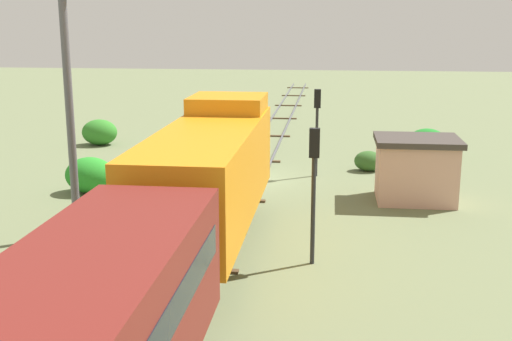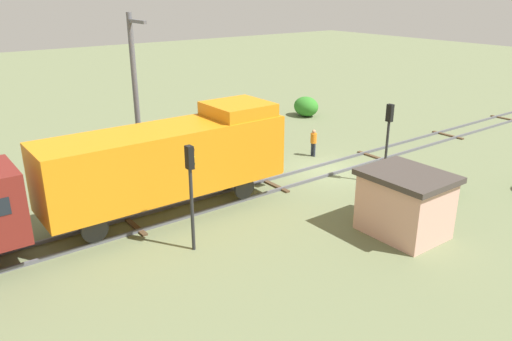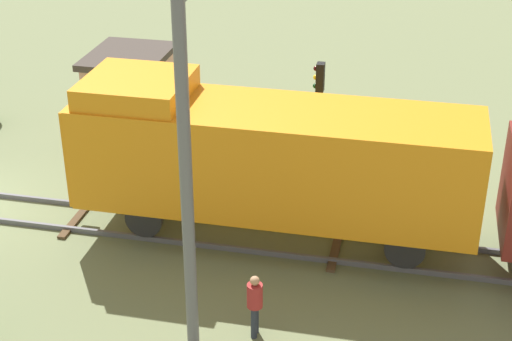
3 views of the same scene
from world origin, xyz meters
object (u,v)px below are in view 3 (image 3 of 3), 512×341
(worker_by_signal, at_px, (255,301))
(relay_hut, at_px, (130,87))
(traffic_signal_mid, at_px, (319,104))
(catenary_mast, at_px, (187,174))
(locomotive, at_px, (268,155))

(worker_by_signal, bearing_deg, relay_hut, 124.78)
(traffic_signal_mid, xyz_separation_m, catenary_mast, (8.34, -1.65, 1.61))
(worker_by_signal, xyz_separation_m, relay_hut, (-11.70, -7.47, 0.40))
(worker_by_signal, bearing_deg, catenary_mast, -148.05)
(traffic_signal_mid, relative_size, relay_hut, 1.24)
(locomotive, distance_m, relay_hut, 10.28)
(catenary_mast, bearing_deg, traffic_signal_mid, 168.80)
(catenary_mast, bearing_deg, worker_by_signal, 119.71)
(worker_by_signal, xyz_separation_m, catenary_mast, (0.74, -1.30, 3.62))
(traffic_signal_mid, bearing_deg, locomotive, -15.09)
(worker_by_signal, distance_m, catenary_mast, 3.92)
(traffic_signal_mid, relative_size, worker_by_signal, 2.55)
(locomotive, relative_size, catenary_mast, 1.33)
(traffic_signal_mid, xyz_separation_m, relay_hut, (-4.10, -7.82, -1.62))
(locomotive, relative_size, traffic_signal_mid, 2.67)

